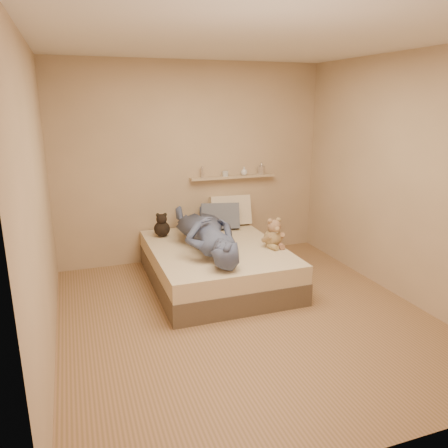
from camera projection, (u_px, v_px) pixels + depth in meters
name	position (u px, v px, depth m)	size (l,w,h in m)	color
room	(247.00, 190.00, 4.05)	(3.80, 3.80, 3.80)	#9A6F50
bed	(216.00, 265.00, 5.19)	(1.50, 1.90, 0.45)	brown
game_console	(228.00, 250.00, 4.59)	(0.17, 0.10, 0.05)	silver
teddy_bear	(274.00, 235.00, 5.08)	(0.29, 0.28, 0.36)	#9E8356
dark_plush	(162.00, 226.00, 5.47)	(0.20, 0.20, 0.31)	black
pillow_cream	(230.00, 211.00, 5.98)	(0.55, 0.16, 0.40)	beige
pillow_grey	(220.00, 216.00, 5.80)	(0.50, 0.14, 0.34)	slate
person	(206.00, 232.00, 5.00)	(0.62, 1.70, 0.41)	#454F6D
wall_shelf	(233.00, 177.00, 5.95)	(1.20, 0.12, 0.03)	tan
shelf_bottles	(245.00, 170.00, 5.99)	(0.93, 0.11, 0.17)	silver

